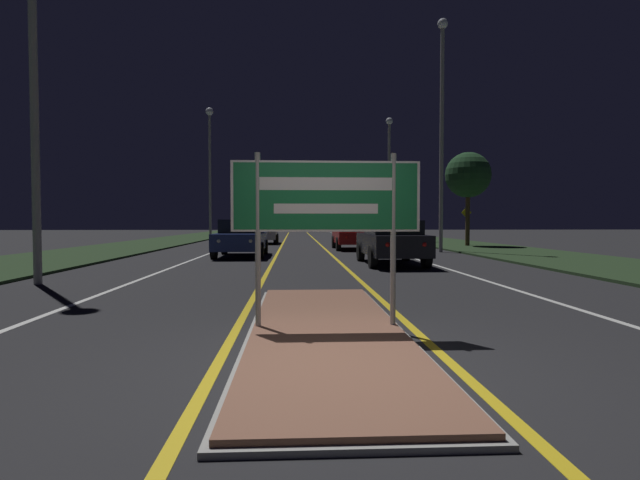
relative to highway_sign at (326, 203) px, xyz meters
name	(u,v)px	position (x,y,z in m)	size (l,w,h in m)	color
ground_plane	(337,372)	(0.00, -1.65, -1.66)	(160.00, 160.00, 0.00)	#232326
median_island	(326,330)	(0.00, 0.00, -1.62)	(1.96, 6.77, 0.10)	#999993
verge_left	(107,250)	(-9.50, 18.35, -1.62)	(5.00, 100.00, 0.08)	#23381E
verge_right	(491,249)	(9.50, 18.35, -1.62)	(5.00, 100.00, 0.08)	#23381E
centre_line_yellow_left	(282,245)	(-1.17, 23.35, -1.66)	(0.12, 70.00, 0.01)	gold
centre_line_yellow_right	(321,245)	(1.17, 23.35, -1.66)	(0.12, 70.00, 0.01)	gold
lane_line_white_left	(230,246)	(-4.20, 23.35, -1.66)	(0.12, 70.00, 0.01)	silver
lane_line_white_right	(371,245)	(4.20, 23.35, -1.66)	(0.12, 70.00, 0.01)	silver
edge_line_white_left	(179,246)	(-7.20, 23.35, -1.66)	(0.10, 70.00, 0.01)	silver
edge_line_white_right	(421,245)	(7.20, 23.35, -1.66)	(0.10, 70.00, 0.01)	silver
highway_sign	(326,203)	(0.00, 0.00, 0.00)	(2.40, 0.07, 2.20)	#9E9E99
streetlight_left_near	(32,19)	(-6.23, 5.26, 4.28)	(0.57, 0.57, 8.77)	#9E9E99
streetlight_left_far	(210,153)	(-6.69, 31.26, 4.87)	(0.57, 0.57, 9.86)	#9E9E99
streetlight_right_near	(442,112)	(6.39, 16.51, 4.79)	(0.47, 0.47, 10.72)	#9E9E99
streetlight_right_far	(389,164)	(6.35, 29.13, 3.86)	(0.49, 0.49, 8.82)	#9E9E99
car_receding_0	(391,241)	(2.80, 10.03, -0.87)	(1.87, 4.61, 1.46)	black
car_receding_1	(353,235)	(2.59, 18.94, -0.93)	(1.98, 4.37, 1.36)	maroon
car_approaching_0	(241,237)	(-2.57, 14.15, -0.88)	(1.98, 4.57, 1.50)	navy
car_approaching_1	(262,232)	(-2.49, 25.88, -0.90)	(2.00, 4.08, 1.45)	#B7B7BC
warning_sign	(466,222)	(9.53, 22.07, -0.27)	(0.60, 0.06, 2.17)	#9E9E99
roadside_palm_right	(468,175)	(9.24, 21.02, 2.33)	(2.52, 2.52, 5.19)	#4C3823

